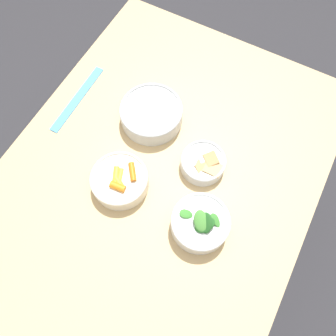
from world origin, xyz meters
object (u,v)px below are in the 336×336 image
Objects in this scene: bowl_greens at (200,223)px; bowl_beans_hotdog at (152,114)px; ruler at (78,98)px; bowl_cookies at (203,163)px; bowl_carrots at (120,180)px.

bowl_greens is 0.37m from bowl_beans_hotdog.
bowl_greens is at bearing -129.76° from bowl_beans_hotdog.
ruler is (-0.05, 0.25, -0.03)m from bowl_beans_hotdog.
bowl_beans_hotdog is (0.24, 0.28, -0.01)m from bowl_greens.
bowl_beans_hotdog is 0.70× the size of ruler.
bowl_beans_hotdog reaches higher than bowl_cookies.
bowl_beans_hotdog is 1.46× the size of bowl_cookies.
bowl_carrots is 0.85× the size of bowl_beans_hotdog.
ruler is (0.19, 0.28, -0.03)m from bowl_carrots.
bowl_greens is at bearing -90.67° from bowl_carrots.
bowl_greens is (-0.00, -0.26, 0.01)m from bowl_carrots.
bowl_carrots reaches higher than bowl_cookies.
ruler is (0.02, 0.47, -0.02)m from bowl_cookies.
bowl_beans_hotdog reaches higher than ruler.
bowl_carrots is 1.04× the size of bowl_greens.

